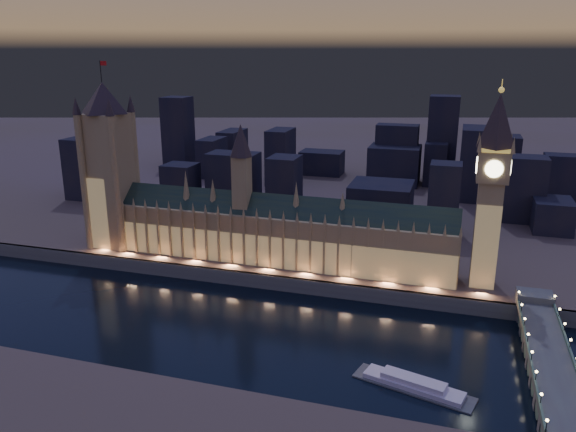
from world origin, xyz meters
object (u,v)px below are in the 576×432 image
(victoria_tower, at_px, (109,157))
(elizabeth_tower, at_px, (492,175))
(westminster_bridge, at_px, (547,358))
(river_boat, at_px, (413,384))
(palace_of_westminster, at_px, (274,231))

(victoria_tower, relative_size, elizabeth_tower, 1.07)
(elizabeth_tower, bearing_deg, victoria_tower, -180.00)
(elizabeth_tower, xyz_separation_m, westminster_bridge, (23.88, -65.38, -59.82))
(victoria_tower, xyz_separation_m, river_boat, (191.70, -93.20, -61.34))
(palace_of_westminster, relative_size, elizabeth_tower, 1.94)
(victoria_tower, height_order, river_boat, victoria_tower)
(elizabeth_tower, xyz_separation_m, river_boat, (-26.30, -93.20, -64.26))
(palace_of_westminster, distance_m, victoria_tower, 110.90)
(victoria_tower, distance_m, westminster_bridge, 256.94)
(river_boat, bearing_deg, westminster_bridge, 29.00)
(elizabeth_tower, bearing_deg, river_boat, -105.76)
(palace_of_westminster, xyz_separation_m, elizabeth_tower, (113.28, 0.18, 39.45))
(westminster_bridge, bearing_deg, palace_of_westminster, 154.58)
(westminster_bridge, xyz_separation_m, river_boat, (-50.19, -27.82, -4.44))
(river_boat, bearing_deg, elizabeth_tower, 74.24)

